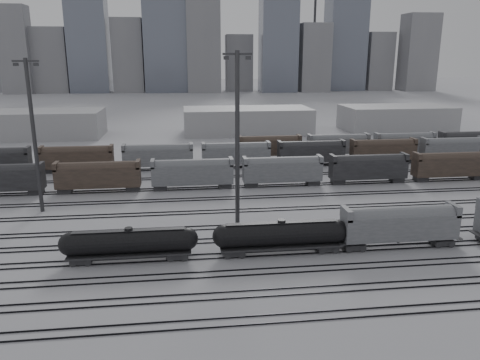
{
  "coord_description": "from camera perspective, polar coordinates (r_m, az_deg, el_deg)",
  "views": [
    {
      "loc": [
        -10.62,
        -52.47,
        24.07
      ],
      "look_at": [
        -1.33,
        22.23,
        4.0
      ],
      "focal_mm": 35.0,
      "sensor_mm": 36.0,
      "label": 1
    }
  ],
  "objects": [
    {
      "name": "ground",
      "position": [
        58.7,
        4.02,
        -9.32
      ],
      "size": [
        900.0,
        900.0,
        0.0
      ],
      "primitive_type": "plane",
      "color": "silver",
      "rests_on": "ground"
    },
    {
      "name": "warehouse_left",
      "position": [
        156.81,
        -25.53,
        6.13
      ],
      "size": [
        50.0,
        18.0,
        8.0
      ],
      "primitive_type": "cube",
      "color": "#98989B",
      "rests_on": "ground"
    },
    {
      "name": "bg_string_mid",
      "position": [
        106.61,
        8.65,
        3.25
      ],
      "size": [
        151.0,
        3.0,
        5.6
      ],
      "color": "black",
      "rests_on": "ground"
    },
    {
      "name": "light_mast_b",
      "position": [
        78.43,
        -23.85,
        5.26
      ],
      "size": [
        3.8,
        0.61,
        23.78
      ],
      "color": "#333436",
      "rests_on": "ground"
    },
    {
      "name": "crane_right",
      "position": [
        373.2,
        9.34,
        19.87
      ],
      "size": [
        42.0,
        1.8,
        100.0
      ],
      "color": "#333436",
      "rests_on": "ground"
    },
    {
      "name": "crane_left",
      "position": [
        359.48,
        -10.59,
        20.01
      ],
      "size": [
        42.0,
        1.8,
        100.0
      ],
      "color": "#333436",
      "rests_on": "ground"
    },
    {
      "name": "hopper_car_a",
      "position": [
        63.52,
        18.89,
        -4.98
      ],
      "size": [
        15.04,
        2.99,
        5.38
      ],
      "color": "black",
      "rests_on": "ground"
    },
    {
      "name": "bg_string_near",
      "position": [
        89.08,
        5.19,
        1.05
      ],
      "size": [
        151.0,
        3.0,
        5.6
      ],
      "color": "gray",
      "rests_on": "ground"
    },
    {
      "name": "tank_car_a",
      "position": [
        58.11,
        -13.33,
        -7.44
      ],
      "size": [
        16.48,
        2.75,
        4.07
      ],
      "color": "black",
      "rests_on": "ground"
    },
    {
      "name": "light_mast_c",
      "position": [
        65.47,
        -0.32,
        5.32
      ],
      "size": [
        3.96,
        0.63,
        24.77
      ],
      "color": "#333436",
      "rests_on": "ground"
    },
    {
      "name": "bg_string_far",
      "position": [
        119.77,
        15.73,
        4.14
      ],
      "size": [
        66.0,
        3.0,
        5.6
      ],
      "color": "brown",
      "rests_on": "ground"
    },
    {
      "name": "skyline",
      "position": [
        333.34,
        -3.54,
        16.74
      ],
      "size": [
        316.0,
        22.4,
        95.0
      ],
      "color": "gray",
      "rests_on": "ground"
    },
    {
      "name": "tracks",
      "position": [
        74.73,
        1.46,
        -3.8
      ],
      "size": [
        220.0,
        71.5,
        0.16
      ],
      "color": "black",
      "rests_on": "ground"
    },
    {
      "name": "warehouse_mid",
      "position": [
        150.25,
        0.87,
        7.25
      ],
      "size": [
        40.0,
        18.0,
        8.0
      ],
      "primitive_type": "cube",
      "color": "#98989B",
      "rests_on": "ground"
    },
    {
      "name": "tank_car_b",
      "position": [
        58.88,
        5.05,
        -6.67
      ],
      "size": [
        17.21,
        2.87,
        4.25
      ],
      "color": "black",
      "rests_on": "ground"
    },
    {
      "name": "warehouse_right",
      "position": [
        164.74,
        18.51,
        7.17
      ],
      "size": [
        35.0,
        18.0,
        8.0
      ],
      "primitive_type": "cube",
      "color": "#98989B",
      "rests_on": "ground"
    }
  ]
}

